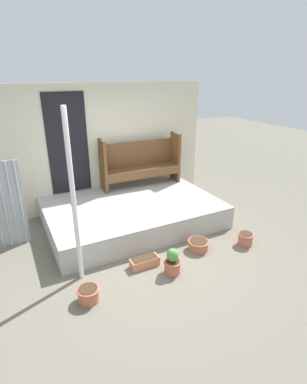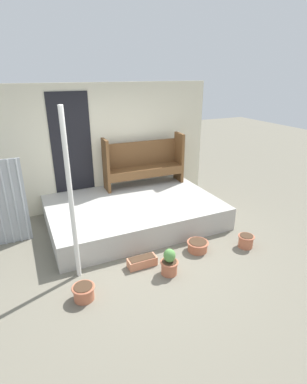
{
  "view_description": "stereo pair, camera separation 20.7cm",
  "coord_description": "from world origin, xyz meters",
  "px_view_note": "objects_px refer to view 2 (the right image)",
  "views": [
    {
      "loc": [
        -1.91,
        -3.81,
        2.79
      ],
      "look_at": [
        0.26,
        0.39,
        0.89
      ],
      "focal_mm": 28.0,
      "sensor_mm": 36.0,
      "label": 1
    },
    {
      "loc": [
        -1.72,
        -3.9,
        2.79
      ],
      "look_at": [
        0.26,
        0.39,
        0.89
      ],
      "focal_mm": 28.0,
      "sensor_mm": 36.0,
      "label": 2
    }
  ],
  "objects_px": {
    "support_post": "(71,199)",
    "flower_pot_far_right": "(246,241)",
    "flower_pot_right": "(198,246)",
    "bench": "(144,161)",
    "planter_box_rect": "(142,262)",
    "flower_pot_left": "(84,292)",
    "flower_pot_middle": "(169,263)"
  },
  "relations": [
    {
      "from": "bench",
      "to": "flower_pot_far_right",
      "type": "xyz_separation_m",
      "value": [
        0.83,
        -2.47,
        -0.85
      ]
    },
    {
      "from": "bench",
      "to": "planter_box_rect",
      "type": "bearing_deg",
      "value": -111.97
    },
    {
      "from": "flower_pot_middle",
      "to": "flower_pot_far_right",
      "type": "bearing_deg",
      "value": 3.71
    },
    {
      "from": "bench",
      "to": "flower_pot_far_right",
      "type": "distance_m",
      "value": 2.74
    },
    {
      "from": "flower_pot_left",
      "to": "flower_pot_right",
      "type": "height_order",
      "value": "flower_pot_left"
    },
    {
      "from": "flower_pot_left",
      "to": "flower_pot_middle",
      "type": "xyz_separation_m",
      "value": [
        1.27,
        0.0,
        0.07
      ]
    },
    {
      "from": "bench",
      "to": "flower_pot_right",
      "type": "height_order",
      "value": "bench"
    },
    {
      "from": "support_post",
      "to": "flower_pot_right",
      "type": "height_order",
      "value": "support_post"
    },
    {
      "from": "flower_pot_middle",
      "to": "flower_pot_left",
      "type": "bearing_deg",
      "value": -179.83
    },
    {
      "from": "bench",
      "to": "flower_pot_far_right",
      "type": "height_order",
      "value": "bench"
    },
    {
      "from": "support_post",
      "to": "flower_pot_far_right",
      "type": "bearing_deg",
      "value": -9.01
    },
    {
      "from": "flower_pot_left",
      "to": "flower_pot_middle",
      "type": "height_order",
      "value": "flower_pot_middle"
    },
    {
      "from": "flower_pot_middle",
      "to": "flower_pot_right",
      "type": "relative_size",
      "value": 1.14
    },
    {
      "from": "support_post",
      "to": "bench",
      "type": "bearing_deg",
      "value": 46.76
    },
    {
      "from": "flower_pot_right",
      "to": "flower_pot_far_right",
      "type": "xyz_separation_m",
      "value": [
        0.81,
        -0.24,
        0.02
      ]
    },
    {
      "from": "flower_pot_left",
      "to": "planter_box_rect",
      "type": "height_order",
      "value": "flower_pot_left"
    },
    {
      "from": "bench",
      "to": "flower_pot_left",
      "type": "distance_m",
      "value": 3.35
    },
    {
      "from": "planter_box_rect",
      "to": "flower_pot_far_right",
      "type": "bearing_deg",
      "value": -7.63
    },
    {
      "from": "support_post",
      "to": "flower_pot_left",
      "type": "relative_size",
      "value": 7.96
    },
    {
      "from": "flower_pot_left",
      "to": "bench",
      "type": "bearing_deg",
      "value": 52.69
    },
    {
      "from": "bench",
      "to": "flower_pot_far_right",
      "type": "relative_size",
      "value": 6.32
    },
    {
      "from": "flower_pot_left",
      "to": "flower_pot_middle",
      "type": "distance_m",
      "value": 1.27
    },
    {
      "from": "support_post",
      "to": "flower_pot_middle",
      "type": "bearing_deg",
      "value": -23.61
    },
    {
      "from": "bench",
      "to": "planter_box_rect",
      "type": "xyz_separation_m",
      "value": [
        -0.99,
        -2.23,
        -0.9
      ]
    },
    {
      "from": "flower_pot_right",
      "to": "planter_box_rect",
      "type": "xyz_separation_m",
      "value": [
        -1.0,
        -0.0,
        -0.02
      ]
    },
    {
      "from": "flower_pot_middle",
      "to": "planter_box_rect",
      "type": "bearing_deg",
      "value": 130.39
    },
    {
      "from": "support_post",
      "to": "flower_pot_right",
      "type": "xyz_separation_m",
      "value": [
        1.93,
        -0.19,
        -1.12
      ]
    },
    {
      "from": "support_post",
      "to": "planter_box_rect",
      "type": "height_order",
      "value": "support_post"
    },
    {
      "from": "support_post",
      "to": "flower_pot_middle",
      "type": "relative_size",
      "value": 5.83
    },
    {
      "from": "flower_pot_right",
      "to": "planter_box_rect",
      "type": "relative_size",
      "value": 0.81
    },
    {
      "from": "flower_pot_right",
      "to": "planter_box_rect",
      "type": "bearing_deg",
      "value": -179.95
    },
    {
      "from": "flower_pot_right",
      "to": "bench",
      "type": "bearing_deg",
      "value": 90.5
    }
  ]
}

